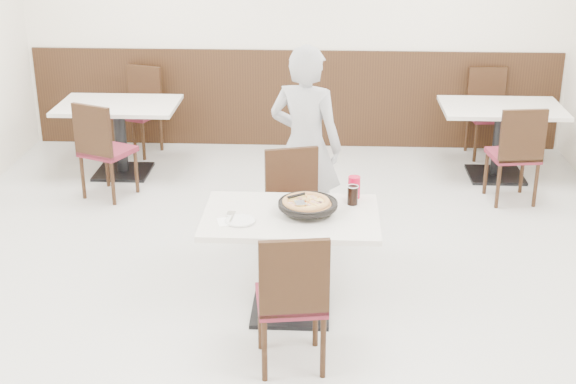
{
  "coord_description": "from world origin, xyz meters",
  "views": [
    {
      "loc": [
        0.37,
        -5.3,
        2.91
      ],
      "look_at": [
        0.12,
        -0.3,
        0.92
      ],
      "focal_mm": 50.0,
      "sensor_mm": 36.0,
      "label": 1
    }
  ],
  "objects_px": {
    "diner_person": "(306,146)",
    "chair_far": "(297,215)",
    "bg_table_left": "(121,139)",
    "bg_chair_left_far": "(137,112)",
    "chair_near": "(291,297)",
    "cola_glass": "(353,196)",
    "side_plate": "(240,221)",
    "main_table": "(291,263)",
    "pizza": "(306,205)",
    "red_cup": "(354,187)",
    "pizza_pan": "(308,208)",
    "bg_chair_right_near": "(513,153)",
    "bg_table_right": "(499,142)",
    "bg_chair_right_far": "(489,114)",
    "bg_chair_left_near": "(108,149)"
  },
  "relations": [
    {
      "from": "pizza_pan",
      "to": "bg_chair_left_near",
      "type": "height_order",
      "value": "bg_chair_left_near"
    },
    {
      "from": "chair_far",
      "to": "pizza",
      "type": "height_order",
      "value": "chair_far"
    },
    {
      "from": "main_table",
      "to": "chair_far",
      "type": "xyz_separation_m",
      "value": [
        0.02,
        0.64,
        0.1
      ]
    },
    {
      "from": "chair_near",
      "to": "side_plate",
      "type": "distance_m",
      "value": 0.69
    },
    {
      "from": "chair_near",
      "to": "pizza_pan",
      "type": "xyz_separation_m",
      "value": [
        0.08,
        0.67,
        0.32
      ]
    },
    {
      "from": "chair_near",
      "to": "pizza",
      "type": "xyz_separation_m",
      "value": [
        0.07,
        0.69,
        0.34
      ]
    },
    {
      "from": "chair_far",
      "to": "side_plate",
      "type": "xyz_separation_m",
      "value": [
        -0.35,
        -0.78,
        0.28
      ]
    },
    {
      "from": "red_cup",
      "to": "bg_chair_left_near",
      "type": "bearing_deg",
      "value": 141.78
    },
    {
      "from": "side_plate",
      "to": "chair_far",
      "type": "bearing_deg",
      "value": 65.82
    },
    {
      "from": "bg_table_left",
      "to": "bg_chair_left_far",
      "type": "relative_size",
      "value": 1.26
    },
    {
      "from": "chair_far",
      "to": "bg_chair_right_near",
      "type": "distance_m",
      "value": 2.51
    },
    {
      "from": "chair_near",
      "to": "chair_far",
      "type": "height_order",
      "value": "same"
    },
    {
      "from": "main_table",
      "to": "red_cup",
      "type": "distance_m",
      "value": 0.71
    },
    {
      "from": "pizza",
      "to": "bg_chair_left_far",
      "type": "relative_size",
      "value": 0.37
    },
    {
      "from": "main_table",
      "to": "side_plate",
      "type": "xyz_separation_m",
      "value": [
        -0.33,
        -0.14,
        0.38
      ]
    },
    {
      "from": "side_plate",
      "to": "bg_chair_left_far",
      "type": "distance_m",
      "value": 3.87
    },
    {
      "from": "chair_far",
      "to": "bg_table_left",
      "type": "xyz_separation_m",
      "value": [
        -1.9,
        2.11,
        -0.1
      ]
    },
    {
      "from": "bg_chair_right_far",
      "to": "pizza",
      "type": "bearing_deg",
      "value": 54.94
    },
    {
      "from": "pizza_pan",
      "to": "red_cup",
      "type": "relative_size",
      "value": 2.23
    },
    {
      "from": "cola_glass",
      "to": "diner_person",
      "type": "height_order",
      "value": "diner_person"
    },
    {
      "from": "bg_table_left",
      "to": "bg_chair_right_far",
      "type": "xyz_separation_m",
      "value": [
        3.88,
        0.75,
        0.1
      ]
    },
    {
      "from": "pizza_pan",
      "to": "pizza",
      "type": "xyz_separation_m",
      "value": [
        -0.01,
        0.02,
        0.02
      ]
    },
    {
      "from": "main_table",
      "to": "pizza",
      "type": "relative_size",
      "value": 3.44
    },
    {
      "from": "chair_near",
      "to": "cola_glass",
      "type": "xyz_separation_m",
      "value": [
        0.39,
        0.86,
        0.34
      ]
    },
    {
      "from": "pizza",
      "to": "bg_table_left",
      "type": "bearing_deg",
      "value": 126.22
    },
    {
      "from": "red_cup",
      "to": "diner_person",
      "type": "xyz_separation_m",
      "value": [
        -0.37,
        0.87,
        0.01
      ]
    },
    {
      "from": "pizza",
      "to": "diner_person",
      "type": "distance_m",
      "value": 1.17
    },
    {
      "from": "bg_chair_right_near",
      "to": "bg_table_right",
      "type": "bearing_deg",
      "value": 82.34
    },
    {
      "from": "side_plate",
      "to": "bg_table_right",
      "type": "height_order",
      "value": "side_plate"
    },
    {
      "from": "bg_chair_left_far",
      "to": "bg_chair_left_near",
      "type": "bearing_deg",
      "value": 110.61
    },
    {
      "from": "pizza_pan",
      "to": "red_cup",
      "type": "xyz_separation_m",
      "value": [
        0.32,
        0.31,
        0.04
      ]
    },
    {
      "from": "main_table",
      "to": "cola_glass",
      "type": "relative_size",
      "value": 9.23
    },
    {
      "from": "red_cup",
      "to": "bg_chair_right_far",
      "type": "bearing_deg",
      "value": 63.68
    },
    {
      "from": "chair_near",
      "to": "bg_table_left",
      "type": "bearing_deg",
      "value": 110.92
    },
    {
      "from": "diner_person",
      "to": "chair_far",
      "type": "bearing_deg",
      "value": 103.88
    },
    {
      "from": "side_plate",
      "to": "red_cup",
      "type": "distance_m",
      "value": 0.9
    },
    {
      "from": "main_table",
      "to": "pizza",
      "type": "height_order",
      "value": "pizza"
    },
    {
      "from": "chair_near",
      "to": "side_plate",
      "type": "relative_size",
      "value": 4.72
    },
    {
      "from": "bg_chair_left_near",
      "to": "bg_chair_left_far",
      "type": "xyz_separation_m",
      "value": [
        -0.01,
        1.27,
        0.0
      ]
    },
    {
      "from": "diner_person",
      "to": "bg_table_left",
      "type": "distance_m",
      "value": 2.53
    },
    {
      "from": "chair_far",
      "to": "chair_near",
      "type": "bearing_deg",
      "value": 74.67
    },
    {
      "from": "side_plate",
      "to": "diner_person",
      "type": "xyz_separation_m",
      "value": [
        0.4,
        1.34,
        0.08
      ]
    },
    {
      "from": "chair_far",
      "to": "cola_glass",
      "type": "bearing_deg",
      "value": 117.13
    },
    {
      "from": "cola_glass",
      "to": "red_cup",
      "type": "distance_m",
      "value": 0.13
    },
    {
      "from": "bg_table_right",
      "to": "main_table",
      "type": "bearing_deg",
      "value": -124.98
    },
    {
      "from": "chair_far",
      "to": "bg_chair_left_far",
      "type": "bearing_deg",
      "value": -71.7
    },
    {
      "from": "pizza",
      "to": "diner_person",
      "type": "relative_size",
      "value": 0.21
    },
    {
      "from": "chair_near",
      "to": "bg_table_right",
      "type": "bearing_deg",
      "value": 52.29
    },
    {
      "from": "pizza_pan",
      "to": "diner_person",
      "type": "height_order",
      "value": "diner_person"
    },
    {
      "from": "pizza",
      "to": "bg_table_right",
      "type": "height_order",
      "value": "pizza"
    }
  ]
}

